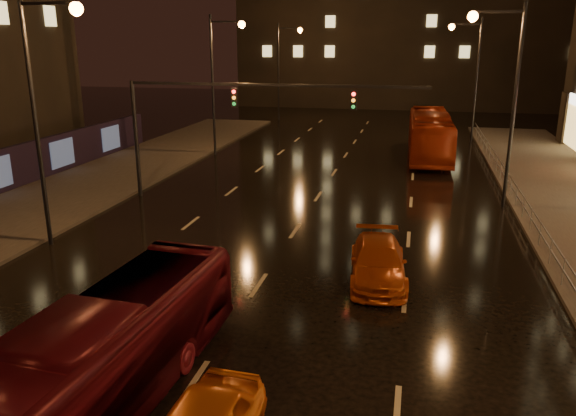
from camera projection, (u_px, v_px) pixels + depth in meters
The scene contains 7 objects.
ground at pixel (311, 206), 28.91m from camera, with size 140.00×140.00×0.00m, color black.
sidewalk_left at pixel (18, 216), 27.10m from camera, with size 7.00×70.00×0.15m, color #38332D.
traffic_signal at pixel (215, 111), 28.64m from camera, with size 15.31×0.32×6.20m.
railing_right at pixel (532, 214), 24.60m from camera, with size 0.05×56.00×1.00m.
bus_red at pixel (104, 358), 12.59m from camera, with size 2.25×9.64×2.68m, color #570C17.
bus_curb at pixel (430, 135), 40.66m from camera, with size 2.79×11.91×3.32m, color #9A270F.
taxi_far at pixel (378, 262), 19.81m from camera, with size 1.91×4.70×1.36m, color #C04912.
Camera 1 is at (5.01, -7.31, 8.15)m, focal length 35.00 mm.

